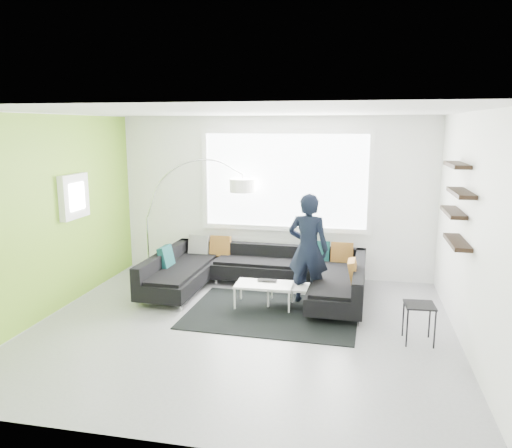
{
  "coord_description": "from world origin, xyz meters",
  "views": [
    {
      "loc": [
        1.46,
        -6.03,
        2.63
      ],
      "look_at": [
        0.01,
        0.9,
        1.23
      ],
      "focal_mm": 35.0,
      "sensor_mm": 36.0,
      "label": 1
    }
  ],
  "objects_px": {
    "coffee_table": "(278,294)",
    "side_table": "(419,323)",
    "arc_lamp": "(147,218)",
    "laptop": "(267,281)",
    "sectional_sofa": "(257,276)",
    "person": "(308,249)"
  },
  "relations": [
    {
      "from": "arc_lamp",
      "to": "person",
      "type": "relative_size",
      "value": 1.25
    },
    {
      "from": "coffee_table",
      "to": "arc_lamp",
      "type": "bearing_deg",
      "value": 155.61
    },
    {
      "from": "coffee_table",
      "to": "person",
      "type": "bearing_deg",
      "value": 28.13
    },
    {
      "from": "sectional_sofa",
      "to": "coffee_table",
      "type": "height_order",
      "value": "sectional_sofa"
    },
    {
      "from": "sectional_sofa",
      "to": "side_table",
      "type": "bearing_deg",
      "value": -28.28
    },
    {
      "from": "coffee_table",
      "to": "side_table",
      "type": "relative_size",
      "value": 2.19
    },
    {
      "from": "coffee_table",
      "to": "laptop",
      "type": "relative_size",
      "value": 3.57
    },
    {
      "from": "person",
      "to": "coffee_table",
      "type": "bearing_deg",
      "value": 37.41
    },
    {
      "from": "laptop",
      "to": "sectional_sofa",
      "type": "bearing_deg",
      "value": 120.79
    },
    {
      "from": "sectional_sofa",
      "to": "side_table",
      "type": "relative_size",
      "value": 6.82
    },
    {
      "from": "person",
      "to": "sectional_sofa",
      "type": "bearing_deg",
      "value": -4.16
    },
    {
      "from": "arc_lamp",
      "to": "sectional_sofa",
      "type": "bearing_deg",
      "value": -21.87
    },
    {
      "from": "coffee_table",
      "to": "arc_lamp",
      "type": "relative_size",
      "value": 0.52
    },
    {
      "from": "laptop",
      "to": "arc_lamp",
      "type": "bearing_deg",
      "value": 156.72
    },
    {
      "from": "arc_lamp",
      "to": "laptop",
      "type": "height_order",
      "value": "arc_lamp"
    },
    {
      "from": "sectional_sofa",
      "to": "side_table",
      "type": "distance_m",
      "value": 2.65
    },
    {
      "from": "laptop",
      "to": "side_table",
      "type": "bearing_deg",
      "value": -22.81
    },
    {
      "from": "sectional_sofa",
      "to": "person",
      "type": "distance_m",
      "value": 0.98
    },
    {
      "from": "sectional_sofa",
      "to": "person",
      "type": "relative_size",
      "value": 2.01
    },
    {
      "from": "arc_lamp",
      "to": "person",
      "type": "bearing_deg",
      "value": -20.44
    },
    {
      "from": "arc_lamp",
      "to": "coffee_table",
      "type": "bearing_deg",
      "value": -27.56
    },
    {
      "from": "coffee_table",
      "to": "side_table",
      "type": "distance_m",
      "value": 2.11
    }
  ]
}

